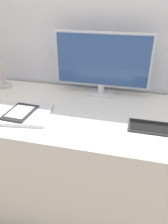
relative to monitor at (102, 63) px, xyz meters
name	(u,v)px	position (x,y,z in m)	size (l,w,h in m)	color
ground_plane	(82,224)	(-0.02, -0.44, -0.97)	(10.00, 10.00, 0.00)	gray
wall_back	(104,19)	(-0.02, 0.14, 0.23)	(3.60, 0.05, 2.40)	silver
desk	(89,162)	(-0.02, -0.25, -0.59)	(1.53, 0.69, 0.75)	silver
monitor	(102,63)	(0.00, 0.00, 0.00)	(0.60, 0.11, 0.40)	silver
keyboard	(156,128)	(0.34, -0.34, -0.21)	(0.26, 0.12, 0.01)	#282828
laptop	(19,114)	(-0.39, -0.39, -0.20)	(0.37, 0.29, 0.02)	#BCBCC1
ereader	(20,112)	(-0.38, -0.39, -0.19)	(0.14, 0.20, 0.01)	black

